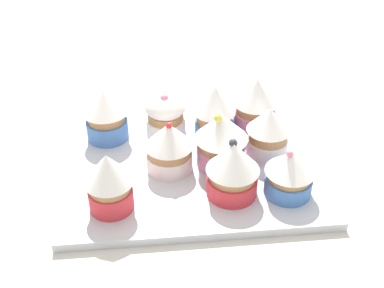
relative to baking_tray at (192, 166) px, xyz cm
name	(u,v)px	position (x,y,z in cm)	size (l,w,h in cm)	color
ground_plane	(192,178)	(0.00, 0.00, -2.10)	(180.00, 180.00, 3.00)	beige
baking_tray	(192,166)	(0.00, 0.00, 0.00)	(33.19, 26.14, 1.20)	silver
cupcake_0	(255,104)	(-9.74, -7.31, 4.68)	(6.04, 6.04, 8.07)	pink
cupcake_1	(215,110)	(-3.77, -6.27, 4.63)	(5.87, 5.87, 7.72)	#477AC6
cupcake_2	(166,114)	(3.00, -7.43, 3.75)	(5.82, 5.82, 6.56)	white
cupcake_3	(106,113)	(11.26, -7.05, 4.55)	(6.44, 6.44, 7.47)	#477AC6
cupcake_4	(268,132)	(-10.11, -0.81, 4.29)	(5.76, 5.76, 7.17)	white
cupcake_5	(221,139)	(-3.69, 0.57, 4.61)	(6.87, 6.87, 7.95)	pink
cupcake_6	(169,146)	(3.00, 0.81, 4.08)	(6.15, 6.15, 7.10)	white
cupcake_7	(290,172)	(-10.98, 7.05, 3.78)	(6.02, 6.02, 6.46)	#477AC6
cupcake_8	(233,169)	(-4.20, 6.47, 4.35)	(6.42, 6.42, 7.63)	#D1333D
cupcake_9	(109,181)	(10.22, 7.55, 4.61)	(5.78, 5.78, 7.61)	#D1333D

